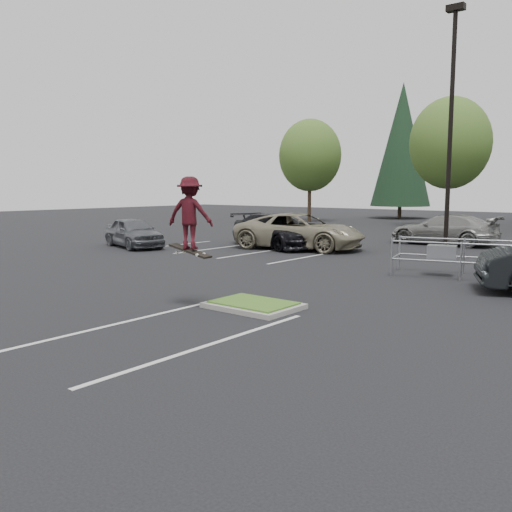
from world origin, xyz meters
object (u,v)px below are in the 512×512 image
Objects in this scene: car_far_silver at (444,230)px; car_l_grey at (133,232)px; conif_a at (402,145)px; decid_b at (450,146)px; skateboarder at (190,213)px; light_pole at (450,149)px; car_l_tan at (299,231)px; decid_a at (310,158)px; cart_corral at (447,253)px; car_l_black at (274,231)px.

car_l_grey is at bearing -47.28° from car_far_silver.
car_l_grey is at bearing -89.13° from conif_a.
skateboarder is at bearing -81.33° from decid_b.
light_pole is 31.63m from conif_a.
light_pole reaches higher than car_l_tan.
decid_b is at bearing -12.05° from car_l_tan.
car_far_silver is at bearing -36.48° from decid_a.
car_far_silver is at bearing -60.87° from conif_a.
car_l_tan is at bearing -36.59° from car_far_silver.
car_l_grey is at bearing -78.92° from decid_a.
decid_a is 1.89× the size of cart_corral.
car_far_silver is (-3.75, 10.13, 0.01)m from cart_corral.
skateboarder is (-1.70, -13.00, -2.20)m from light_pole.
car_l_tan is at bearing -58.16° from decid_a.
conif_a reaches higher than cart_corral.
car_l_black is 1.05× the size of car_far_silver.
car_l_tan is at bearing -71.11° from car_l_black.
skateboarder reaches higher than cart_corral.
skateboarder is 13.66m from car_l_tan.
decid_b is (12.00, 0.50, 0.46)m from decid_a.
conif_a is 33.61m from car_l_grey.
car_l_black reaches higher than car_l_grey.
skateboarder is (12.80, -41.00, -4.74)m from conif_a.
decid_a reaches higher than cart_corral.
car_l_tan is 1.09× the size of car_l_black.
light_pole reaches higher than decid_b.
car_l_grey is at bearing -55.23° from skateboarder.
decid_b is 1.53× the size of car_l_tan.
car_far_silver is at bearing -25.04° from car_l_black.
decid_a is at bearing 135.75° from light_pole.
car_l_grey is (-7.49, -23.53, -5.29)m from decid_b.
decid_a reaches higher than car_l_grey.
car_l_grey is at bearing 168.66° from cart_corral.
conif_a is at bearing 101.93° from cart_corral.
decid_b is at bearing -103.52° from skateboarder.
decid_a reaches higher than car_l_tan.
conif_a is 43.21m from skateboarder.
light_pole is 15.35m from car_l_grey.
light_pole is at bearing -67.74° from car_l_black.
cart_corral is 0.75× the size of car_l_tan.
car_far_silver is (16.27, -12.03, -4.78)m from decid_a.
car_l_black is at bearing -78.11° from conif_a.
car_far_silver is (6.26, 6.50, -0.04)m from car_l_black.
conif_a is 36.45m from cart_corral.
light_pole is at bearing -62.62° from conif_a.
cart_corral is 2.40× the size of skateboarder.
car_l_black is at bearing -33.97° from car_l_grey.
light_pole reaches higher than decid_a.
car_l_tan is (-0.49, -19.03, -5.17)m from decid_b.
decid_b is (-6.51, 18.53, 1.48)m from light_pole.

